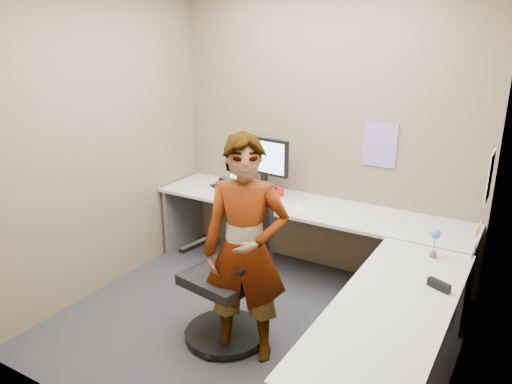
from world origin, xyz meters
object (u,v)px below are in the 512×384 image
Objects in this scene: monitor at (264,159)px; person at (245,251)px; desk at (323,254)px; office_chair at (231,279)px.

monitor is 0.32× the size of person.
person is (-0.30, -0.68, 0.23)m from desk.
desk is 1.22m from monitor.
office_chair is at bearing 124.79° from person.
monitor is at bearing 144.80° from desk.
desk is 2.53× the size of office_chair.
monitor is 0.45× the size of office_chair.
office_chair is 0.72× the size of person.
office_chair is 0.42m from person.
desk is 0.76m from office_chair.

